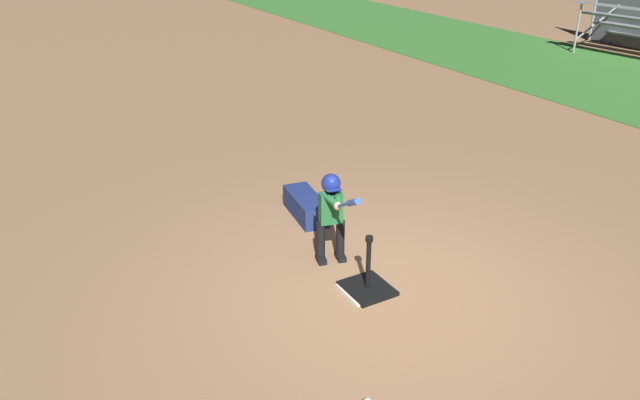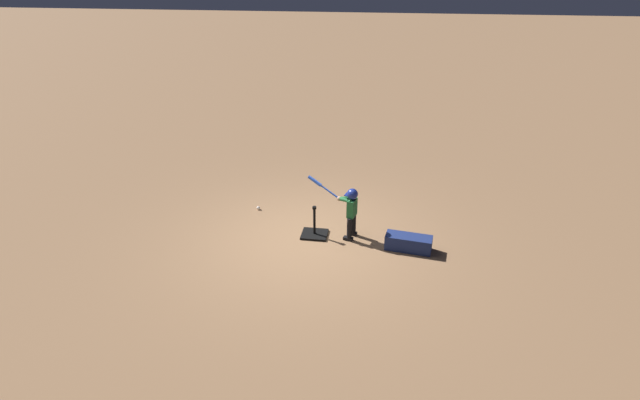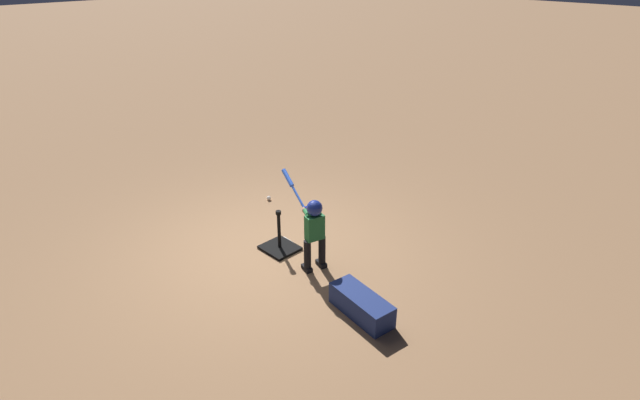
{
  "view_description": "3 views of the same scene",
  "coord_description": "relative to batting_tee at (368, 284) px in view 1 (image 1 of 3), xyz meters",
  "views": [
    {
      "loc": [
        4.26,
        -3.23,
        3.54
      ],
      "look_at": [
        -0.86,
        -0.3,
        0.75
      ],
      "focal_mm": 35.0,
      "sensor_mm": 36.0,
      "label": 1
    },
    {
      "loc": [
        -1.48,
        8.13,
        4.81
      ],
      "look_at": [
        -0.25,
        -0.15,
        0.76
      ],
      "focal_mm": 28.0,
      "sensor_mm": 36.0,
      "label": 2
    },
    {
      "loc": [
        -4.92,
        3.74,
        3.83
      ],
      "look_at": [
        -0.7,
        -0.42,
        0.9
      ],
      "focal_mm": 28.0,
      "sensor_mm": 36.0,
      "label": 3
    }
  ],
  "objects": [
    {
      "name": "batting_tee",
      "position": [
        0.0,
        0.0,
        0.0
      ],
      "size": [
        0.5,
        0.45,
        0.62
      ],
      "color": "black",
      "rests_on": "ground_plane"
    },
    {
      "name": "ground_plane",
      "position": [
        0.14,
        0.15,
        -0.07
      ],
      "size": [
        90.0,
        90.0,
        0.0
      ],
      "primitive_type": "plane",
      "color": "#99704C"
    },
    {
      "name": "equipment_bag",
      "position": [
        -1.78,
        0.26,
        0.07
      ],
      "size": [
        0.88,
        0.44,
        0.28
      ],
      "primitive_type": "cube",
      "rotation": [
        0.0,
        0.0,
        -0.14
      ],
      "color": "navy",
      "rests_on": "ground_plane"
    },
    {
      "name": "home_plate",
      "position": [
        -0.0,
        -0.03,
        -0.06
      ],
      "size": [
        0.46,
        0.46,
        0.02
      ],
      "primitive_type": "cube",
      "rotation": [
        0.0,
        0.0,
        -0.04
      ],
      "color": "white",
      "rests_on": "ground_plane"
    },
    {
      "name": "batter_child",
      "position": [
        -0.67,
        -0.03,
        0.58
      ],
      "size": [
        0.99,
        0.43,
        1.15
      ],
      "color": "black",
      "rests_on": "ground_plane"
    }
  ]
}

